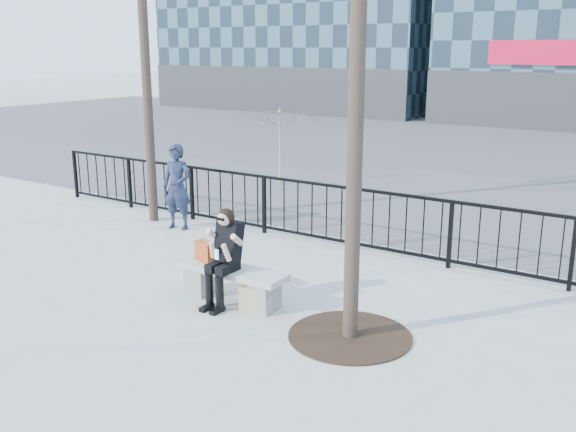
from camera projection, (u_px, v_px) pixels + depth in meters
The scene contains 10 objects.
ground at pixel (232, 301), 8.86m from camera, with size 120.00×120.00×0.00m, color #969691.
street_surface at pixel (518, 155), 20.94m from camera, with size 60.00×23.00×0.01m, color #474747.
railing at pixel (339, 216), 11.13m from camera, with size 14.00×0.06×1.10m.
tree_grate at pixel (350, 336), 7.76m from camera, with size 1.50×1.50×0.02m, color black.
bench_main at pixel (231, 281), 8.78m from camera, with size 1.65×0.46×0.49m.
seated_woman at pixel (223, 258), 8.56m from camera, with size 0.50×0.64×1.34m.
handbag at pixel (206, 252), 8.96m from camera, with size 0.34×0.16×0.28m, color #A94014.
shopping_bag at pixel (254, 300), 8.43m from camera, with size 0.37×0.14×0.35m, color #C6B98C.
standing_man at pixel (177, 187), 12.21m from camera, with size 0.60×0.39×1.64m, color black.
vendor_umbrella at pixel (279, 147), 16.08m from camera, with size 2.15×2.20×1.97m, color yellow.
Camera 1 is at (5.23, -6.45, 3.39)m, focal length 40.00 mm.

